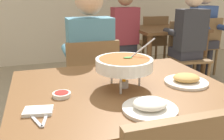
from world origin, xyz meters
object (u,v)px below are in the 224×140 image
at_px(chair_diner_main, 91,84).
at_px(rice_plate, 150,106).
at_px(dining_table_far, 167,37).
at_px(patron_bg_left, 204,28).
at_px(appetizer_plate, 186,80).
at_px(chair_bg_right, 120,47).
at_px(patron_bg_middle, 189,35).
at_px(diner_main, 90,57).
at_px(sauce_dish, 62,94).
at_px(chair_bg_middle, 186,51).
at_px(patron_bg_right, 124,31).
at_px(chair_bg_corner, 152,39).
at_px(dining_table_main, 120,106).
at_px(curry_bowl, 124,64).
at_px(chair_bg_left, 204,43).

xyz_separation_m(chair_diner_main, rice_plate, (0.03, -1.05, 0.28)).
relative_size(dining_table_far, patron_bg_left, 0.76).
height_order(chair_diner_main, appetizer_plate, chair_diner_main).
relative_size(chair_bg_right, patron_bg_middle, 0.69).
relative_size(diner_main, sauce_dish, 14.56).
height_order(chair_bg_middle, patron_bg_right, patron_bg_right).
xyz_separation_m(rice_plate, chair_bg_corner, (1.42, 2.81, -0.28)).
xyz_separation_m(rice_plate, chair_bg_middle, (1.45, 1.88, -0.28)).
xyz_separation_m(dining_table_far, chair_bg_middle, (0.04, -0.46, -0.12)).
relative_size(dining_table_main, patron_bg_left, 0.87).
xyz_separation_m(chair_diner_main, diner_main, (0.00, 0.03, 0.24)).
distance_m(diner_main, patron_bg_left, 2.39).
distance_m(chair_diner_main, patron_bg_left, 2.42).
distance_m(chair_diner_main, patron_bg_right, 1.54).
distance_m(curry_bowl, chair_bg_corner, 2.93).
distance_m(appetizer_plate, chair_bg_left, 2.67).
bearing_deg(chair_bg_corner, rice_plate, -116.77).
distance_m(rice_plate, sauce_dish, 0.44).
height_order(sauce_dish, chair_bg_right, chair_bg_right).
relative_size(chair_bg_corner, patron_bg_middle, 0.69).
xyz_separation_m(chair_bg_right, patron_bg_middle, (0.69, -0.66, 0.24)).
bearing_deg(chair_bg_right, patron_bg_left, -5.19).
bearing_deg(chair_bg_left, patron_bg_middle, -141.09).
bearing_deg(patron_bg_middle, chair_bg_middle, 60.90).
bearing_deg(sauce_dish, chair_bg_left, 40.37).
bearing_deg(chair_bg_middle, dining_table_far, 95.48).
distance_m(appetizer_plate, chair_bg_right, 2.23).
relative_size(dining_table_main, chair_bg_middle, 1.27).
relative_size(rice_plate, patron_bg_right, 0.18).
bearing_deg(appetizer_plate, chair_bg_middle, 55.81).
bearing_deg(sauce_dish, curry_bowl, 4.33).
bearing_deg(dining_table_main, sauce_dish, -173.22).
distance_m(patron_bg_left, patron_bg_middle, 0.83).
height_order(chair_diner_main, rice_plate, chair_diner_main).
relative_size(sauce_dish, patron_bg_right, 0.07).
height_order(chair_bg_middle, patron_bg_middle, patron_bg_middle).
relative_size(diner_main, appetizer_plate, 5.46).
bearing_deg(chair_bg_middle, chair_bg_left, 35.04).
distance_m(appetizer_plate, chair_bg_corner, 2.80).
relative_size(curry_bowl, appetizer_plate, 1.39).
bearing_deg(chair_bg_right, dining_table_far, -6.98).
relative_size(chair_diner_main, patron_bg_right, 0.69).
relative_size(sauce_dish, patron_bg_left, 0.07).
xyz_separation_m(chair_diner_main, appetizer_plate, (0.37, -0.81, 0.28)).
bearing_deg(patron_bg_middle, chair_bg_right, 136.32).
relative_size(sauce_dish, chair_bg_corner, 0.10).
bearing_deg(curry_bowl, patron_bg_right, 70.01).
bearing_deg(patron_bg_left, patron_bg_right, 177.36).
distance_m(curry_bowl, chair_bg_right, 2.29).
distance_m(diner_main, dining_table_far, 1.92).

